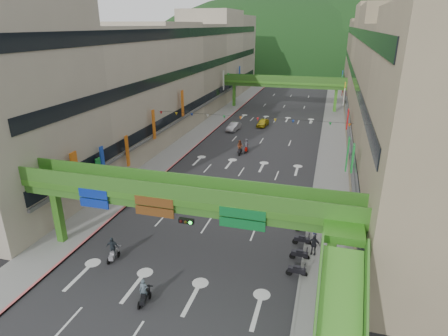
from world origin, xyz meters
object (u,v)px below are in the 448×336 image
(overpass_near, at_px, (188,208))
(scooter_rider_near, at_px, (144,293))
(car_yellow, at_px, (263,123))
(pedestrian_red, at_px, (319,211))
(scooter_rider_mid, at_px, (240,147))
(car_silver, at_px, (234,127))

(overpass_near, xyz_separation_m, scooter_rider_near, (-1.61, -4.38, -4.35))
(car_yellow, xyz_separation_m, pedestrian_red, (11.43, -33.22, 0.24))
(overpass_near, relative_size, pedestrian_red, 15.16)
(scooter_rider_mid, bearing_deg, overpass_near, -84.33)
(scooter_rider_mid, bearing_deg, car_yellow, 89.09)
(scooter_rider_mid, distance_m, pedestrian_red, 20.28)
(overpass_near, bearing_deg, pedestrian_red, 49.43)
(car_silver, bearing_deg, pedestrian_red, -53.69)
(car_silver, height_order, car_yellow, car_silver)
(overpass_near, bearing_deg, scooter_rider_mid, 95.67)
(scooter_rider_near, height_order, car_yellow, scooter_rider_near)
(overpass_near, bearing_deg, scooter_rider_near, -110.24)
(car_silver, bearing_deg, overpass_near, -72.50)
(scooter_rider_near, distance_m, car_yellow, 48.12)
(overpass_near, height_order, car_yellow, overpass_near)
(overpass_near, height_order, scooter_rider_near, overpass_near)
(scooter_rider_near, relative_size, car_silver, 0.45)
(scooter_rider_near, relative_size, pedestrian_red, 1.02)
(scooter_rider_mid, xyz_separation_m, car_yellow, (0.26, 16.65, -0.43))
(overpass_near, xyz_separation_m, pedestrian_red, (9.00, 10.51, -4.28))
(car_silver, height_order, pedestrian_red, pedestrian_red)
(pedestrian_red, bearing_deg, car_yellow, 111.53)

